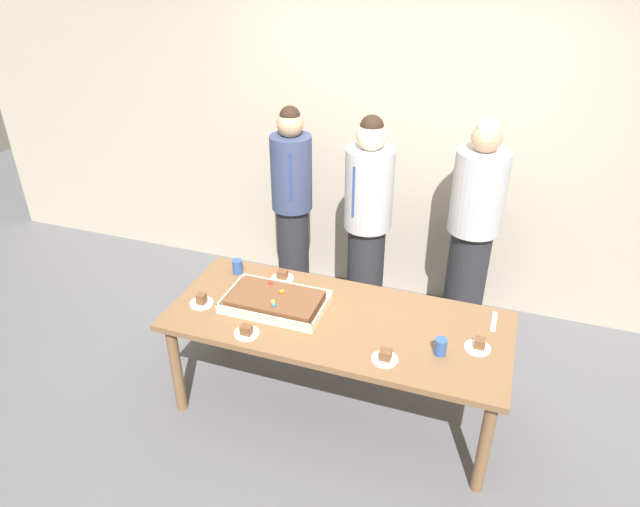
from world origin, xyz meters
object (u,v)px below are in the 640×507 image
object	(u,v)px
party_table	(337,329)
person_striped_tie_right	(473,231)
plated_slice_near_right	(202,301)
plated_slice_far_left	(246,332)
plated_slice_center_front	(385,357)
sheet_cake	(276,301)
plated_slice_near_left	(479,345)
drink_cup_middle	(441,347)
cake_server_utensil	(494,322)
person_green_shirt_behind	(367,226)
person_serving_front	(292,209)
drink_cup_nearest	(237,267)
plated_slice_far_right	(282,276)

from	to	relation	value
party_table	person_striped_tie_right	xyz separation A→B (m)	(0.67, 1.14, 0.24)
plated_slice_near_right	plated_slice_far_left	distance (m)	0.45
plated_slice_near_right	plated_slice_center_front	size ratio (longest dim) A/B	1.00
sheet_cake	plated_slice_near_left	size ratio (longest dim) A/B	4.25
party_table	sheet_cake	size ratio (longest dim) A/B	3.28
plated_slice_near_left	drink_cup_middle	size ratio (longest dim) A/B	1.50
cake_server_utensil	person_green_shirt_behind	xyz separation A→B (m)	(-0.98, 0.64, 0.17)
person_green_shirt_behind	sheet_cake	bearing A→B (deg)	0.00
party_table	cake_server_utensil	world-z (taller)	cake_server_utensil
plated_slice_far_left	person_striped_tie_right	xyz separation A→B (m)	(1.13, 1.46, 0.14)
sheet_cake	person_serving_front	distance (m)	1.07
plated_slice_near_left	drink_cup_nearest	distance (m)	1.69
plated_slice_near_left	cake_server_utensil	world-z (taller)	plated_slice_near_left
plated_slice_center_front	party_table	bearing A→B (deg)	142.99
plated_slice_center_front	plated_slice_far_right	bearing A→B (deg)	145.61
person_serving_front	party_table	bearing A→B (deg)	18.53
plated_slice_far_left	plated_slice_center_front	world-z (taller)	plated_slice_center_front
plated_slice_far_right	plated_slice_near_left	bearing A→B (deg)	-13.21
plated_slice_near_right	person_serving_front	size ratio (longest dim) A/B	0.09
plated_slice_far_left	plated_slice_far_right	xyz separation A→B (m)	(-0.03, 0.64, -0.00)
party_table	plated_slice_near_right	world-z (taller)	plated_slice_near_right
plated_slice_far_right	plated_slice_center_front	world-z (taller)	plated_slice_center_front
plated_slice_near_left	plated_slice_far_left	world-z (taller)	same
plated_slice_near_left	person_striped_tie_right	distance (m)	1.16
sheet_cake	plated_slice_near_right	world-z (taller)	sheet_cake
plated_slice_near_right	plated_slice_far_right	distance (m)	0.58
sheet_cake	drink_cup_nearest	xyz separation A→B (m)	(-0.40, 0.28, 0.01)
plated_slice_center_front	person_striped_tie_right	xyz separation A→B (m)	(0.30, 1.41, 0.14)
person_green_shirt_behind	person_striped_tie_right	bearing A→B (deg)	126.29
plated_slice_near_right	plated_slice_far_right	size ratio (longest dim) A/B	1.00
plated_slice_near_right	plated_slice_far_right	xyz separation A→B (m)	(0.37, 0.45, -0.00)
plated_slice_near_left	plated_slice_near_right	world-z (taller)	plated_slice_near_right
plated_slice_far_right	plated_slice_near_right	bearing A→B (deg)	-129.72
party_table	person_striped_tie_right	world-z (taller)	person_striped_tie_right
sheet_cake	person_green_shirt_behind	bearing A→B (deg)	69.59
person_striped_tie_right	person_serving_front	bearing A→B (deg)	-41.62
drink_cup_nearest	person_green_shirt_behind	size ratio (longest dim) A/B	0.06
plated_slice_near_left	plated_slice_far_right	distance (m)	1.37
plated_slice_far_left	plated_slice_far_right	size ratio (longest dim) A/B	1.00
plated_slice_near_right	drink_cup_nearest	world-z (taller)	drink_cup_nearest
party_table	plated_slice_far_left	world-z (taller)	plated_slice_far_left
plated_slice_near_left	plated_slice_far_right	size ratio (longest dim) A/B	1.00
person_serving_front	cake_server_utensil	bearing A→B (deg)	49.49
plated_slice_far_right	person_striped_tie_right	distance (m)	1.43
person_serving_front	plated_slice_near_left	bearing A→B (deg)	40.62
drink_cup_nearest	person_serving_front	xyz separation A→B (m)	(0.12, 0.74, 0.12)
plated_slice_center_front	person_green_shirt_behind	bearing A→B (deg)	109.89
drink_cup_nearest	person_striped_tie_right	bearing A→B (deg)	29.88
plated_slice_far_left	person_striped_tie_right	distance (m)	1.85
cake_server_utensil	person_green_shirt_behind	bearing A→B (deg)	146.68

